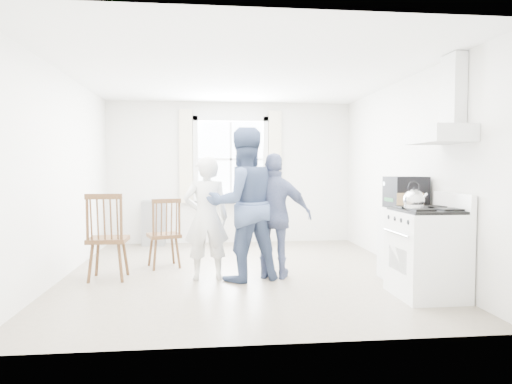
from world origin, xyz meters
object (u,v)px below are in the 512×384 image
windsor_chair_a (165,226)px  windsor_chair_b (106,227)px  low_cabinet (405,244)px  person_mid (243,204)px  stereo_stack (406,192)px  person_right (275,216)px  person_left (206,218)px  gas_stove (427,252)px

windsor_chair_a → windsor_chair_b: size_ratio=0.90×
low_cabinet → person_mid: size_ratio=0.48×
stereo_stack → person_right: person_right is taller
low_cabinet → stereo_stack: (0.00, 0.01, 0.64)m
windsor_chair_a → stereo_stack: bearing=-18.2°
person_mid → windsor_chair_b: bearing=-20.0°
stereo_stack → windsor_chair_b: size_ratio=0.42×
low_cabinet → stereo_stack: stereo_stack is taller
low_cabinet → person_left: 2.47m
stereo_stack → person_mid: bearing=173.1°
stereo_stack → person_left: (-2.43, 0.32, -0.32)m
stereo_stack → low_cabinet: bearing=-97.2°
gas_stove → windsor_chair_b: size_ratio=1.03×
windsor_chair_a → person_right: person_right is taller
windsor_chair_b → person_left: bearing=-0.9°
gas_stove → person_right: size_ratio=0.71×
person_left → windsor_chair_a: bearing=-54.7°
windsor_chair_b → person_right: (2.08, -0.04, 0.12)m
stereo_stack → person_mid: 2.00m
stereo_stack → person_mid: person_mid is taller
stereo_stack → person_right: 1.63m
gas_stove → person_right: (-1.50, 1.01, 0.30)m
low_cabinet → windsor_chair_a: windsor_chair_a is taller
stereo_stack → windsor_chair_a: stereo_stack is taller
gas_stove → person_right: bearing=146.0°
windsor_chair_a → person_left: 0.89m
low_cabinet → stereo_stack: 0.64m
windsor_chair_b → person_right: person_right is taller
gas_stove → low_cabinet: (0.07, 0.70, -0.03)m
gas_stove → person_mid: person_mid is taller
windsor_chair_b → person_mid: 1.70m
stereo_stack → windsor_chair_b: bearing=174.7°
gas_stove → windsor_chair_a: size_ratio=1.14×
gas_stove → person_mid: size_ratio=0.59×
low_cabinet → windsor_chair_b: 3.67m
stereo_stack → gas_stove: bearing=-95.7°
low_cabinet → person_right: 1.64m
windsor_chair_b → person_left: (1.22, -0.02, 0.10)m
person_mid → stereo_stack: bearing=156.6°
windsor_chair_a → person_right: size_ratio=0.62×
person_left → gas_stove: bearing=151.5°
windsor_chair_a → person_right: 1.58m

